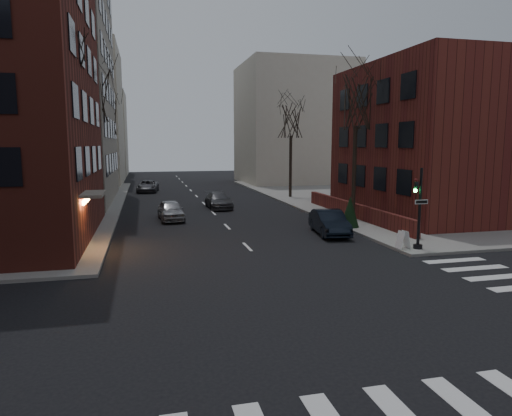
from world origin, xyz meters
The scene contains 21 objects.
ground centered at (0.00, 0.00, 0.00)m, with size 160.00×160.00×0.00m, color black.
sidewalk_far_right centered at (29.00, 30.00, 0.07)m, with size 44.00×44.00×0.15m, color gray.
building_right_brick centered at (16.50, 19.00, 5.50)m, with size 12.00×14.00×11.00m, color #5D221B.
low_wall_right centered at (9.30, 19.00, 0.65)m, with size 0.35×16.00×1.00m, color #5D221B.
building_distant_la centered at (-15.00, 55.00, 9.00)m, with size 14.00×16.00×18.00m, color beige.
building_distant_ra centered at (15.00, 50.00, 8.00)m, with size 14.00×14.00×16.00m, color beige.
building_distant_lb centered at (-13.00, 72.00, 7.00)m, with size 10.00×12.00×14.00m, color beige.
traffic_signal centered at (7.94, 8.99, 1.91)m, with size 0.76×0.44×4.00m.
tree_left_a centered at (-8.80, 14.00, 8.47)m, with size 4.18×4.18×10.26m.
tree_left_b centered at (-8.80, 26.00, 8.91)m, with size 4.40×4.40×10.80m.
tree_left_c centered at (-8.80, 40.00, 8.03)m, with size 3.96×3.96×9.72m.
tree_right_a centered at (8.80, 18.00, 8.03)m, with size 3.96×3.96×9.72m.
tree_right_b centered at (8.80, 32.00, 7.59)m, with size 3.74×3.74×9.18m.
streetlamp_near centered at (-8.20, 22.00, 4.24)m, with size 0.36×0.36×6.28m.
streetlamp_far centered at (-8.20, 42.00, 4.24)m, with size 0.36×0.36×6.28m.
parked_sedan centered at (5.40, 14.04, 0.72)m, with size 1.53×4.38×1.44m, color black.
car_lane_silver centered at (-3.38, 21.49, 0.69)m, with size 1.63×4.06×1.38m, color gray.
car_lane_gray centered at (0.81, 26.62, 0.65)m, with size 1.83×4.49×1.30m, color #3A3B3F.
car_lane_far centered at (-4.83, 41.36, 0.65)m, with size 2.17×4.71×1.31m, color #47474D.
sandwich_board centered at (7.30, 9.21, 0.60)m, with size 0.40×0.55×0.89m, color white.
evergreen_shrub centered at (7.30, 15.32, 1.12)m, with size 1.16×1.16×1.93m, color #16321D.
Camera 1 is at (-5.03, -10.60, 5.29)m, focal length 32.00 mm.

